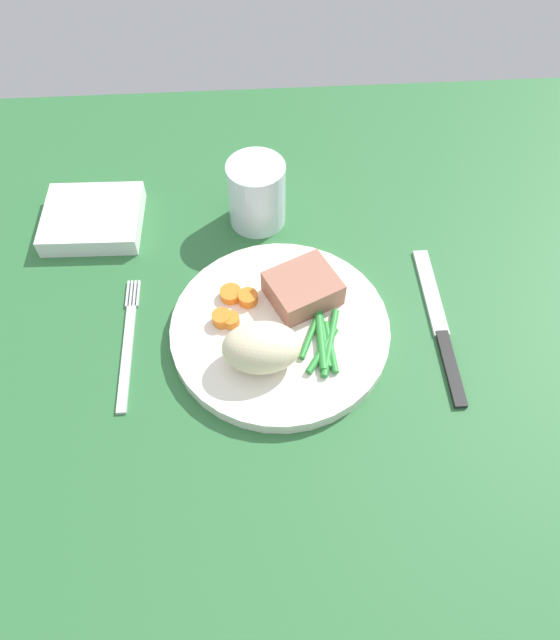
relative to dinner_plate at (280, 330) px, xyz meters
The scene contains 10 objects.
dining_table 3.28cm from the dinner_plate, 12.44° to the right, with size 120.00×90.00×2.00cm.
dinner_plate is the anchor object (origin of this frame).
meat_portion 5.33cm from the dinner_plate, 49.40° to the left, with size 7.00×6.07×2.94cm, color #A86B56.
mashed_potatoes 5.69cm from the dinner_plate, 116.57° to the right, with size 7.80×5.42×4.90cm, color beige.
carrot_slices 5.60cm from the dinner_plate, 153.78° to the left, with size 4.92×5.63×1.27cm.
green_beans 5.07cm from the dinner_plate, 28.71° to the right, with size 4.80×9.63×0.88cm.
fork 16.18cm from the dinner_plate, behind, with size 1.44×16.60×0.40cm.
knife 17.30cm from the dinner_plate, ahead, with size 1.70×20.50×0.64cm.
water_glass 17.60cm from the dinner_plate, 95.51° to the left, with size 6.89×6.89×8.30cm.
napkin 27.84cm from the dinner_plate, 141.15° to the left, with size 11.58×10.20×2.36cm, color white.
Camera 1 is at (-4.91, -34.38, 54.81)cm, focal length 33.10 mm.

